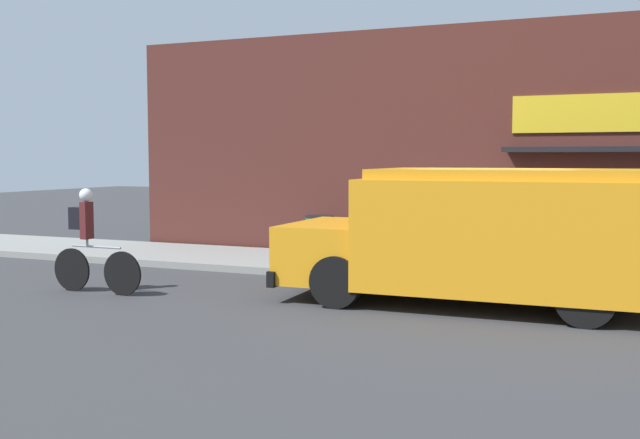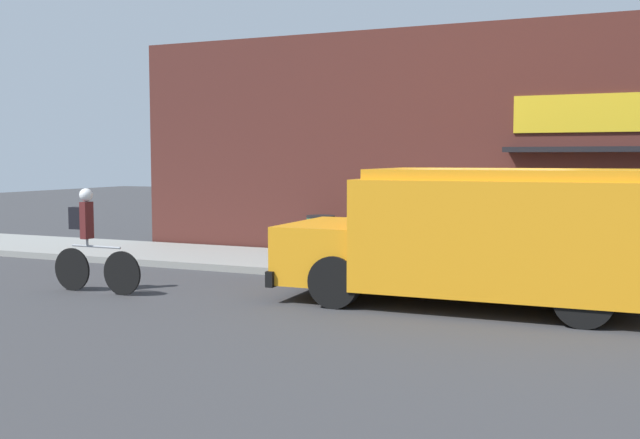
% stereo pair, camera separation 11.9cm
% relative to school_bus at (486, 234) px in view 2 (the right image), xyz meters
% --- Properties ---
extents(ground_plane, '(70.00, 70.00, 0.00)m').
position_rel_school_bus_xyz_m(ground_plane, '(-0.17, 1.24, -1.06)').
color(ground_plane, '#38383A').
extents(sidewalk, '(28.00, 2.79, 0.14)m').
position_rel_school_bus_xyz_m(sidewalk, '(-0.17, 2.64, -0.99)').
color(sidewalk, gray).
rests_on(sidewalk, ground_plane).
extents(storefront, '(17.66, 0.90, 4.91)m').
position_rel_school_bus_xyz_m(storefront, '(-0.12, 4.19, 1.39)').
color(storefront, '#4C231E').
rests_on(storefront, ground_plane).
extents(school_bus, '(5.62, 2.88, 2.03)m').
position_rel_school_bus_xyz_m(school_bus, '(0.00, 0.00, 0.00)').
color(school_bus, orange).
rests_on(school_bus, ground_plane).
extents(cyclist, '(1.73, 0.22, 1.70)m').
position_rel_school_bus_xyz_m(cyclist, '(-6.11, -1.50, -0.25)').
color(cyclist, black).
rests_on(cyclist, ground_plane).
extents(trash_bin, '(0.61, 0.61, 0.84)m').
position_rel_school_bus_xyz_m(trash_bin, '(-4.15, 3.41, -0.51)').
color(trash_bin, '#2D5138').
rests_on(trash_bin, sidewalk).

